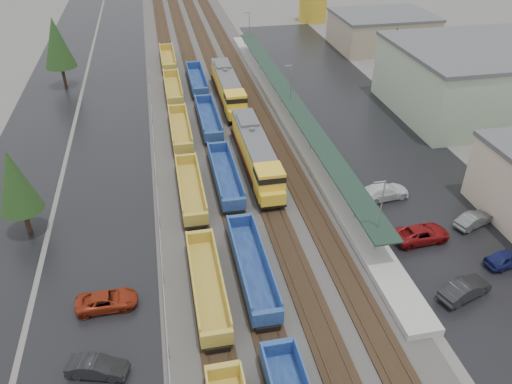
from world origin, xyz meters
TOP-DOWN VIEW (x-y plane):
  - ballast_strip at (0.00, 60.00)m, footprint 20.00×160.00m
  - trackbed at (-0.00, 60.00)m, footprint 14.60×160.00m
  - west_parking_lot at (-15.00, 60.00)m, footprint 10.00×160.00m
  - west_road at (-25.00, 60.00)m, footprint 9.00×160.00m
  - east_commuter_lot at (19.00, 50.00)m, footprint 16.00×100.00m
  - station_platform at (9.50, 50.01)m, footprint 3.00×80.00m
  - chainlink_fence at (-9.50, 58.44)m, footprint 0.08×160.04m
  - industrial_buildings at (37.76, 45.85)m, footprint 32.52×75.30m
  - tree_west_near at (-22.00, 30.00)m, footprint 3.96×3.96m
  - tree_west_far at (-23.00, 70.00)m, footprint 4.84×4.84m
  - tree_east at (28.00, 58.00)m, footprint 4.40×4.40m
  - locomotive_lead at (2.00, 36.92)m, footprint 2.86×18.85m
  - locomotive_trail at (2.00, 57.92)m, footprint 2.86×18.85m
  - well_string_yellow at (-6.00, 32.81)m, footprint 2.45×101.84m
  - well_string_blue at (-2.00, 27.09)m, footprint 2.49×90.25m
  - storage_tank at (28.75, 102.36)m, footprint 6.44×6.44m
  - parked_car_west_b at (-14.45, 11.75)m, footprint 2.59×4.49m
  - parked_car_west_c at (-14.09, 18.20)m, footprint 2.35×4.93m
  - parked_car_east_a at (14.67, 13.53)m, footprint 3.12×5.11m
  - parked_car_east_b at (14.75, 21.14)m, footprint 2.83×5.57m
  - parked_car_east_c at (14.20, 28.69)m, footprint 3.01×5.93m
  - parked_car_east_d at (20.61, 16.37)m, footprint 2.39×4.53m
  - parked_car_east_e at (20.89, 22.25)m, footprint 2.83×4.49m

SIDE VIEW (x-z plane):
  - west_parking_lot at x=-15.00m, z-range 0.00..0.02m
  - west_road at x=-25.00m, z-range 0.00..0.02m
  - east_commuter_lot at x=19.00m, z-range 0.00..0.02m
  - ballast_strip at x=0.00m, z-range 0.00..0.08m
  - trackbed at x=0.00m, z-range 0.05..0.27m
  - parked_car_west_c at x=-14.09m, z-range 0.00..1.36m
  - parked_car_east_e at x=20.89m, z-range 0.00..1.40m
  - parked_car_west_b at x=-14.45m, z-range 0.00..1.40m
  - station_platform at x=9.50m, z-range -3.27..4.73m
  - parked_car_east_d at x=20.61m, z-range 0.00..1.47m
  - parked_car_east_b at x=14.75m, z-range 0.00..1.51m
  - parked_car_east_a at x=14.67m, z-range 0.00..1.59m
  - parked_car_east_c at x=14.20m, z-range 0.00..1.65m
  - well_string_yellow at x=-6.00m, z-range 0.02..2.19m
  - well_string_blue at x=-2.00m, z-range 0.01..2.22m
  - chainlink_fence at x=-9.50m, z-range 0.60..2.62m
  - locomotive_lead at x=2.00m, z-range 0.16..4.43m
  - locomotive_trail at x=2.00m, z-range 0.16..4.43m
  - storage_tank at x=28.75m, z-range 0.00..6.44m
  - industrial_buildings at x=37.76m, z-range -0.50..9.00m
  - tree_west_near at x=-22.00m, z-range 1.32..10.32m
  - tree_east at x=28.00m, z-range 1.47..11.47m
  - tree_west_far at x=-23.00m, z-range 1.62..12.62m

